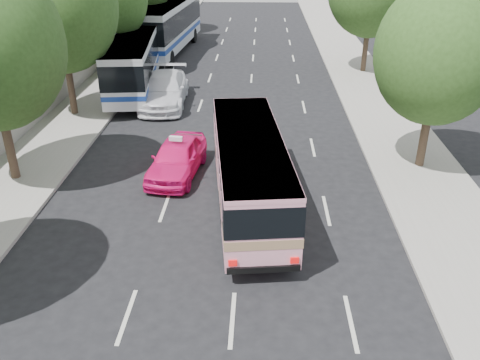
# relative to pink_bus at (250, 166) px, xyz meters

# --- Properties ---
(ground) EXTENTS (120.00, 120.00, 0.00)m
(ground) POSITION_rel_pink_bus_xyz_m (-1.30, -4.00, -1.80)
(ground) COLOR black
(ground) RESTS_ON ground
(sidewalk_left) EXTENTS (4.00, 90.00, 0.15)m
(sidewalk_left) POSITION_rel_pink_bus_xyz_m (-9.80, 16.00, -1.72)
(sidewalk_left) COLOR #9E998E
(sidewalk_left) RESTS_ON ground
(sidewalk_right) EXTENTS (4.00, 90.00, 0.12)m
(sidewalk_right) POSITION_rel_pink_bus_xyz_m (7.20, 16.00, -1.74)
(sidewalk_right) COLOR #9E998E
(sidewalk_right) RESTS_ON ground
(low_wall) EXTENTS (0.30, 90.00, 1.50)m
(low_wall) POSITION_rel_pink_bus_xyz_m (-11.60, 16.00, -0.90)
(low_wall) COLOR #9E998E
(low_wall) RESTS_ON sidewalk_left
(tree_left_c) EXTENTS (6.00, 6.00, 9.35)m
(tree_left_c) POSITION_rel_pink_bus_xyz_m (-9.92, 9.94, 4.33)
(tree_left_c) COLOR #38281E
(tree_left_c) RESTS_ON ground
(tree_right_near) EXTENTS (5.10, 5.10, 7.95)m
(tree_right_near) POSITION_rel_pink_bus_xyz_m (7.48, 3.94, 3.41)
(tree_right_near) COLOR #38281E
(tree_right_near) RESTS_ON ground
(pink_bus) EXTENTS (3.36, 9.27, 2.89)m
(pink_bus) POSITION_rel_pink_bus_xyz_m (0.00, 0.00, 0.00)
(pink_bus) COLOR pink
(pink_bus) RESTS_ON ground
(pink_taxi) EXTENTS (2.39, 4.77, 1.56)m
(pink_taxi) POSITION_rel_pink_bus_xyz_m (-3.12, 2.82, -1.02)
(pink_taxi) COLOR #F61576
(pink_taxi) RESTS_ON ground
(white_pickup) EXTENTS (2.80, 6.29, 1.79)m
(white_pickup) POSITION_rel_pink_bus_xyz_m (-5.30, 12.11, -0.90)
(white_pickup) COLOR white
(white_pickup) RESTS_ON ground
(tour_coach_front) EXTENTS (3.64, 11.32, 3.33)m
(tour_coach_front) POSITION_rel_pink_bus_xyz_m (-7.60, 14.80, 0.20)
(tour_coach_front) COLOR silver
(tour_coach_front) RESTS_ON ground
(tour_coach_rear) EXTENTS (3.84, 13.51, 3.99)m
(tour_coach_rear) POSITION_rel_pink_bus_xyz_m (-7.33, 25.61, 0.60)
(tour_coach_rear) COLOR silver
(tour_coach_rear) RESTS_ON ground
(taxi_roof_sign) EXTENTS (0.57, 0.25, 0.18)m
(taxi_roof_sign) POSITION_rel_pink_bus_xyz_m (-3.12, 2.82, -0.15)
(taxi_roof_sign) COLOR silver
(taxi_roof_sign) RESTS_ON pink_taxi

